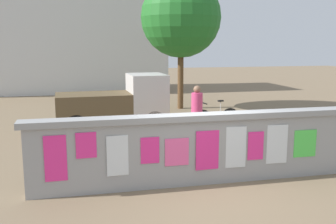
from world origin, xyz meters
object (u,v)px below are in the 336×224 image
at_px(bicycle_far, 216,117).
at_px(tree_roadside, 181,17).
at_px(person_walking, 197,106).
at_px(auto_rickshaw_truck, 118,103).
at_px(bicycle_near, 136,148).
at_px(motorcycle, 226,143).

relative_size(bicycle_far, tree_roadside, 0.30).
bearing_deg(person_walking, auto_rickshaw_truck, 141.64).
bearing_deg(tree_roadside, bicycle_far, -87.86).
bearing_deg(bicycle_far, auto_rickshaw_truck, 171.85).
xyz_separation_m(bicycle_near, tree_roadside, (3.13, 7.48, 3.61)).
bearing_deg(bicycle_near, tree_roadside, 67.30).
distance_m(person_walking, tree_roadside, 6.31).
relative_size(bicycle_near, person_walking, 1.05).
relative_size(person_walking, tree_roadside, 0.28).
bearing_deg(bicycle_near, person_walking, 42.73).
relative_size(motorcycle, person_walking, 1.17).
xyz_separation_m(bicycle_far, tree_roadside, (-0.16, 4.19, 3.61)).
height_order(bicycle_near, person_walking, person_walking).
distance_m(bicycle_far, tree_roadside, 5.54).
height_order(auto_rickshaw_truck, tree_roadside, tree_roadside).
bearing_deg(bicycle_far, tree_roadside, 92.14).
distance_m(bicycle_near, person_walking, 3.03).
relative_size(bicycle_far, person_walking, 1.05).
relative_size(auto_rickshaw_truck, bicycle_far, 2.15).
height_order(bicycle_near, bicycle_far, same).
relative_size(auto_rickshaw_truck, motorcycle, 1.92).
relative_size(auto_rickshaw_truck, person_walking, 2.26).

